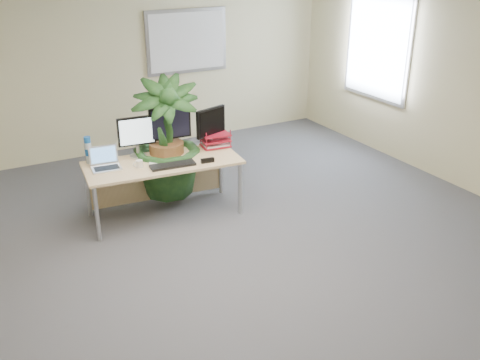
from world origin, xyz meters
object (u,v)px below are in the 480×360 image
desk (161,170)px  monitor_left (137,134)px  floor_plant (166,146)px  laptop (105,162)px  monitor_right (170,126)px

desk → monitor_left: size_ratio=3.80×
floor_plant → monitor_left: bearing=173.0°
laptop → monitor_left: bearing=18.3°
desk → monitor_right: 0.51m
floor_plant → laptop: bearing=-172.5°
floor_plant → monitor_right: 0.23m
floor_plant → laptop: floor_plant is taller
monitor_right → laptop: 0.85m
desk → floor_plant: size_ratio=1.19×
desk → laptop: laptop is taller
monitor_right → laptop: monitor_right is taller
laptop → monitor_right: bearing=7.3°
desk → monitor_right: bearing=37.8°
monitor_left → laptop: monitor_left is taller
floor_plant → laptop: (-0.75, -0.10, -0.03)m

